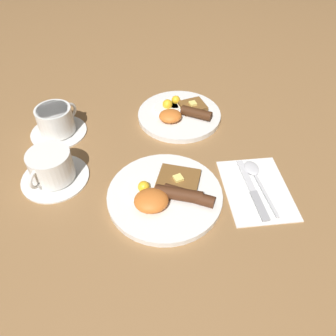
{
  "coord_description": "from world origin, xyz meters",
  "views": [
    {
      "loc": [
        -0.05,
        -0.48,
        0.57
      ],
      "look_at": [
        0.01,
        0.07,
        0.03
      ],
      "focal_mm": 35.0,
      "sensor_mm": 36.0,
      "label": 1
    }
  ],
  "objects": [
    {
      "name": "breakfast_plate_far",
      "position": [
        0.07,
        0.3,
        0.01
      ],
      "size": [
        0.24,
        0.24,
        0.04
      ],
      "color": "white",
      "rests_on": "ground_plane"
    },
    {
      "name": "spoon",
      "position": [
        0.22,
        0.04,
        0.01
      ],
      "size": [
        0.04,
        0.18,
        0.01
      ],
      "rotation": [
        0.0,
        0.0,
        1.66
      ],
      "color": "silver",
      "rests_on": "napkin"
    },
    {
      "name": "knife",
      "position": [
        0.2,
        -0.01,
        0.01
      ],
      "size": [
        0.03,
        0.19,
        0.01
      ],
      "rotation": [
        0.0,
        0.0,
        1.62
      ],
      "color": "silver",
      "rests_on": "napkin"
    },
    {
      "name": "teacup_far",
      "position": [
        -0.27,
        0.27,
        0.04
      ],
      "size": [
        0.15,
        0.15,
        0.08
      ],
      "color": "white",
      "rests_on": "ground_plane"
    },
    {
      "name": "napkin",
      "position": [
        0.21,
        -0.0,
        0.0
      ],
      "size": [
        0.15,
        0.2,
        0.01
      ],
      "primitive_type": "cube",
      "rotation": [
        0.0,
        0.0,
        0.0
      ],
      "color": "white",
      "rests_on": "ground_plane"
    },
    {
      "name": "teacup_near",
      "position": [
        -0.26,
        0.09,
        0.04
      ],
      "size": [
        0.16,
        0.16,
        0.08
      ],
      "color": "white",
      "rests_on": "ground_plane"
    },
    {
      "name": "breakfast_plate_near",
      "position": [
        0.0,
        -0.0,
        0.01
      ],
      "size": [
        0.26,
        0.26,
        0.05
      ],
      "color": "white",
      "rests_on": "ground_plane"
    },
    {
      "name": "ground_plane",
      "position": [
        0.0,
        0.0,
        0.0
      ],
      "size": [
        3.0,
        3.0,
        0.0
      ],
      "primitive_type": "plane",
      "color": "olive"
    }
  ]
}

